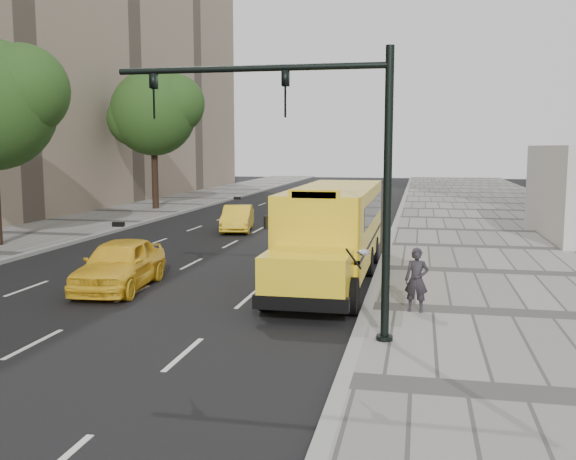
% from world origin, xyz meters
% --- Properties ---
extents(ground, '(140.00, 140.00, 0.00)m').
position_xyz_m(ground, '(0.00, 0.00, 0.00)').
color(ground, black).
rests_on(ground, ground).
extents(sidewalk_museum, '(12.00, 140.00, 0.15)m').
position_xyz_m(sidewalk_museum, '(12.00, 0.00, 0.07)').
color(sidewalk_museum, gray).
rests_on(sidewalk_museum, ground).
extents(curb_museum, '(0.30, 140.00, 0.15)m').
position_xyz_m(curb_museum, '(6.00, 0.00, 0.07)').
color(curb_museum, gray).
rests_on(curb_museum, ground).
extents(curb_far, '(0.30, 140.00, 0.15)m').
position_xyz_m(curb_far, '(-8.00, 0.00, 0.07)').
color(curb_far, gray).
rests_on(curb_far, ground).
extents(tree_c, '(6.46, 5.74, 9.49)m').
position_xyz_m(tree_c, '(-10.39, 18.82, 6.66)').
color(tree_c, black).
rests_on(tree_c, ground).
extents(school_bus, '(2.96, 11.56, 3.19)m').
position_xyz_m(school_bus, '(4.50, -1.26, 1.76)').
color(school_bus, yellow).
rests_on(school_bus, ground).
extents(taxi_near, '(2.27, 4.70, 1.55)m').
position_xyz_m(taxi_near, '(-1.66, -4.46, 0.77)').
color(taxi_near, yellow).
rests_on(taxi_near, ground).
extents(taxi_far, '(2.11, 4.23, 1.33)m').
position_xyz_m(taxi_far, '(-1.93, 9.39, 0.67)').
color(taxi_far, yellow).
rests_on(taxi_far, ground).
extents(pedestrian, '(0.64, 0.47, 1.64)m').
position_xyz_m(pedestrian, '(7.25, -6.00, 0.97)').
color(pedestrian, '#262328').
rests_on(pedestrian, sidewalk_museum).
extents(traffic_signal, '(6.18, 0.36, 6.40)m').
position_xyz_m(traffic_signal, '(5.19, -8.62, 4.09)').
color(traffic_signal, black).
rests_on(traffic_signal, ground).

